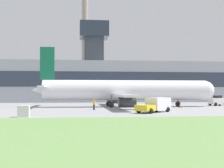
{
  "coord_description": "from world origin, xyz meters",
  "views": [
    {
      "loc": [
        -10.69,
        -50.5,
        2.67
      ],
      "look_at": [
        -4.45,
        5.51,
        4.15
      ],
      "focal_mm": 50.0,
      "sensor_mm": 36.0,
      "label": 1
    }
  ],
  "objects_px": {
    "pushback_tug": "(218,101)",
    "airplane": "(124,91)",
    "baggage_truck": "(156,105)",
    "ground_crew_person": "(94,104)"
  },
  "relations": [
    {
      "from": "airplane",
      "to": "pushback_tug",
      "type": "xyz_separation_m",
      "value": [
        19.1,
        2.61,
        -2.06
      ]
    },
    {
      "from": "pushback_tug",
      "to": "baggage_truck",
      "type": "bearing_deg",
      "value": -133.3
    },
    {
      "from": "pushback_tug",
      "to": "airplane",
      "type": "bearing_deg",
      "value": -172.23
    },
    {
      "from": "baggage_truck",
      "to": "airplane",
      "type": "bearing_deg",
      "value": 97.18
    },
    {
      "from": "airplane",
      "to": "ground_crew_person",
      "type": "bearing_deg",
      "value": -122.53
    },
    {
      "from": "baggage_truck",
      "to": "ground_crew_person",
      "type": "relative_size",
      "value": 3.52
    },
    {
      "from": "pushback_tug",
      "to": "baggage_truck",
      "type": "relative_size",
      "value": 0.62
    },
    {
      "from": "airplane",
      "to": "pushback_tug",
      "type": "height_order",
      "value": "airplane"
    },
    {
      "from": "airplane",
      "to": "ground_crew_person",
      "type": "height_order",
      "value": "airplane"
    },
    {
      "from": "baggage_truck",
      "to": "ground_crew_person",
      "type": "bearing_deg",
      "value": 140.73
    }
  ]
}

